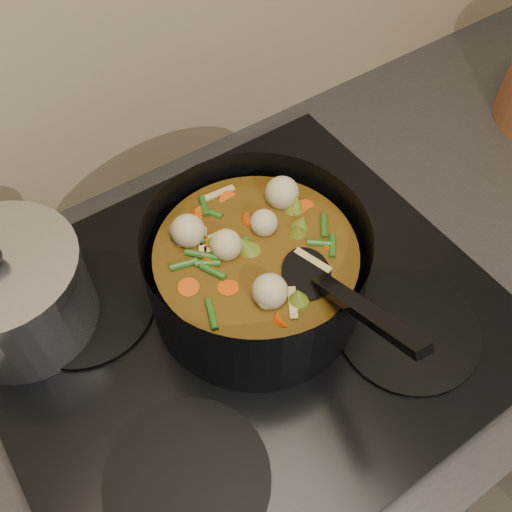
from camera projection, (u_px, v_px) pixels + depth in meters
counter at (248, 441)px, 1.11m from camera, size 2.64×0.64×0.91m
stovetop at (244, 322)px, 0.73m from camera, size 0.62×0.54×0.03m
stockpot at (256, 271)px, 0.69m from camera, size 0.33×0.39×0.20m
saucepan at (13, 293)px, 0.67m from camera, size 0.18×0.18×0.15m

